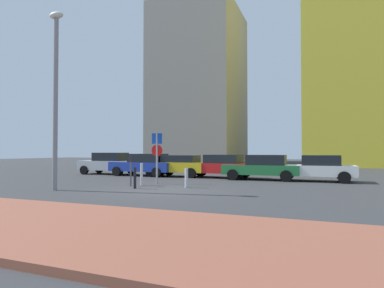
% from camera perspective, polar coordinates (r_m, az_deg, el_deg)
% --- Properties ---
extents(ground_plane, '(120.00, 120.00, 0.00)m').
position_cam_1_polar(ground_plane, '(14.14, -5.21, -8.13)').
color(ground_plane, '#38383A').
extents(sidewalk_brick, '(40.00, 4.35, 0.14)m').
position_cam_1_polar(sidewalk_brick, '(8.55, -27.31, -12.02)').
color(sidewalk_brick, '#93513D').
rests_on(sidewalk_brick, ground).
extents(parked_car_silver, '(4.33, 2.03, 1.59)m').
position_cam_1_polar(parked_car_silver, '(24.69, -14.38, -3.28)').
color(parked_car_silver, '#B7BABF').
rests_on(parked_car_silver, ground).
extents(parked_car_blue, '(4.65, 2.13, 1.52)m').
position_cam_1_polar(parked_car_blue, '(22.65, -8.34, -3.56)').
color(parked_car_blue, '#1E389E').
rests_on(parked_car_blue, ground).
extents(parked_car_yellow, '(4.24, 1.97, 1.42)m').
position_cam_1_polar(parked_car_yellow, '(21.75, -2.67, -3.73)').
color(parked_car_yellow, gold).
rests_on(parked_car_yellow, ground).
extents(parked_car_red, '(4.53, 2.16, 1.47)m').
position_cam_1_polar(parked_car_red, '(20.80, 4.95, -3.83)').
color(parked_car_red, red).
rests_on(parked_car_red, ground).
extents(parked_car_green, '(4.44, 2.11, 1.48)m').
position_cam_1_polar(parked_car_green, '(19.70, 12.32, -3.94)').
color(parked_car_green, '#237238').
rests_on(parked_car_green, ground).
extents(parked_car_white, '(4.29, 1.99, 1.47)m').
position_cam_1_polar(parked_car_white, '(19.52, 21.00, -3.94)').
color(parked_car_white, white).
rests_on(parked_car_white, ground).
extents(parking_sign_post, '(0.60, 0.10, 2.66)m').
position_cam_1_polar(parking_sign_post, '(16.96, -6.18, -1.35)').
color(parking_sign_post, gray).
rests_on(parking_sign_post, ground).
extents(parking_meter, '(0.18, 0.14, 1.49)m').
position_cam_1_polar(parking_meter, '(15.94, -10.71, -3.88)').
color(parking_meter, '#4C4C51').
rests_on(parking_meter, ground).
extents(street_lamp, '(0.70, 0.36, 7.78)m').
position_cam_1_polar(street_lamp, '(15.49, -22.84, 9.38)').
color(street_lamp, gray).
rests_on(street_lamp, ground).
extents(traffic_bollard_near, '(0.16, 0.16, 0.90)m').
position_cam_1_polar(traffic_bollard_near, '(15.12, -0.99, -5.97)').
color(traffic_bollard_near, '#B7B7BC').
rests_on(traffic_bollard_near, ground).
extents(traffic_bollard_mid, '(0.12, 0.12, 0.96)m').
position_cam_1_polar(traffic_bollard_mid, '(14.93, -10.00, -5.89)').
color(traffic_bollard_mid, black).
rests_on(traffic_bollard_mid, ground).
extents(traffic_bollard_far, '(0.13, 0.13, 1.10)m').
position_cam_1_polar(traffic_bollard_far, '(16.33, -8.86, -5.27)').
color(traffic_bollard_far, '#B7B7BC').
rests_on(traffic_bollard_far, ground).
extents(building_colorful_midrise, '(15.74, 15.79, 31.94)m').
position_cam_1_polar(building_colorful_midrise, '(46.95, 29.15, 16.57)').
color(building_colorful_midrise, gold).
rests_on(building_colorful_midrise, ground).
extents(building_under_construction, '(12.67, 13.71, 24.14)m').
position_cam_1_polar(building_under_construction, '(52.82, 1.32, 10.03)').
color(building_under_construction, gray).
rests_on(building_under_construction, ground).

